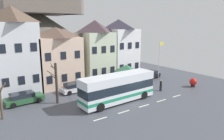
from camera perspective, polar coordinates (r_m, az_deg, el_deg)
The scene contains 19 objects.
ground_plane at distance 26.38m, azimuth 5.39°, elevation -8.37°, with size 40.00×60.00×0.07m.
townhouse_00 at distance 31.23m, azimuth -25.32°, elevation 4.93°, with size 5.53×5.85×11.78m.
townhouse_01 at distance 32.60m, azimuth -14.93°, elevation 3.46°, with size 6.54×5.26×8.95m.
townhouse_02 at distance 35.46m, azimuth -4.62°, elevation 5.43°, with size 5.11×5.38×10.06m.
townhouse_03 at distance 38.95m, azimuth 1.77°, elevation 6.25°, with size 5.19×6.69×10.29m.
hilltop_castle at distance 50.91m, azimuth -19.71°, elevation 9.10°, with size 37.77×37.77×22.35m.
transit_bus at distance 25.20m, azimuth 1.67°, elevation -5.08°, with size 9.97×2.84×3.44m.
bus_shelter at distance 30.20m, azimuth 3.89°, elevation 0.28°, with size 3.60×3.60×3.60m.
parked_car_00 at distance 27.26m, azimuth -23.18°, elevation -7.13°, with size 4.51×2.11×1.33m.
parked_car_01 at distance 33.42m, azimuth 2.49°, elevation -2.59°, with size 4.67×2.32×1.36m.
parked_car_02 at distance 37.24m, azimuth 10.45°, elevation -1.24°, with size 3.93×2.03×1.35m.
parked_car_03 at distance 29.71m, azimuth -10.19°, elevation -4.72°, with size 4.23×2.12×1.34m.
pedestrian_00 at distance 30.23m, azimuth 7.05°, elevation -3.89°, with size 0.33×0.30×1.63m.
pedestrian_01 at distance 30.40m, azimuth 13.31°, elevation -4.06°, with size 0.30×0.38×1.66m.
public_bench at distance 31.94m, azimuth 1.04°, elevation -3.66°, with size 1.59×0.48×0.87m.
flagpole at distance 36.69m, azimuth 12.95°, elevation 3.43°, with size 0.95×0.10×6.48m.
harbour_buoy at distance 33.88m, azimuth 21.48°, elevation -3.11°, with size 1.10×1.10×1.35m.
bare_tree_00 at distance 25.42m, azimuth -15.12°, elevation -3.42°, with size 1.07×1.31×4.94m.
bare_tree_01 at distance 23.24m, azimuth -28.49°, elevation -6.58°, with size 1.72×1.62×4.35m.
Camera 1 is at (-16.09, -18.72, 9.28)m, focal length 33.15 mm.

